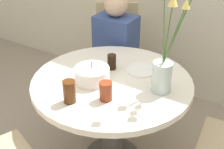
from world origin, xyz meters
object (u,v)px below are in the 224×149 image
Objects in this scene: birthday_cake at (92,75)px; side_plate at (141,70)px; flower_vase at (166,59)px; person_guest at (116,56)px; drink_glass_1 at (112,62)px; drink_glass_2 at (106,91)px; drink_glass_0 at (69,92)px; chair_far_back at (116,47)px.

side_plate is (0.21, 0.29, -0.04)m from birthday_cake.
flower_vase reaches higher than person_guest.
flower_vase is at bearing -10.12° from drink_glass_1.
drink_glass_2 is at bearing -133.15° from flower_vase.
drink_glass_0 is 1.20× the size of drink_glass_2.
drink_glass_2 is at bearing -62.48° from person_guest.
chair_far_back reaches higher than side_plate.
drink_glass_1 reaches higher than side_plate.
flower_vase is at bearing 17.22° from birthday_cake.
drink_glass_1 is 0.91× the size of drink_glass_2.
drink_glass_0 is 0.47m from drink_glass_1.
person_guest reaches higher than drink_glass_0.
drink_glass_2 is (0.17, -0.34, 0.01)m from drink_glass_1.
drink_glass_1 is (-0.42, 0.08, -0.16)m from flower_vase.
drink_glass_0 reaches higher than side_plate.
side_plate is at bearing 87.79° from drink_glass_2.
person_guest reaches higher than chair_far_back.
drink_glass_0 is 1.31× the size of drink_glass_1.
side_plate is 0.58m from drink_glass_0.
drink_glass_0 is at bearing -136.49° from flower_vase.
chair_far_back is 0.80m from side_plate.
drink_glass_0 is (-0.42, -0.40, -0.15)m from flower_vase.
drink_glass_2 reaches higher than side_plate.
drink_glass_1 is 0.10× the size of person_guest.
person_guest is (0.08, -0.14, -0.02)m from chair_far_back.
drink_glass_1 is 0.38m from drink_glass_2.
person_guest is at bearing -90.00° from chair_far_back.
birthday_cake is (0.33, -0.86, 0.22)m from chair_far_back.
drink_glass_0 is at bearing -74.30° from person_guest.
person_guest reaches higher than drink_glass_2.
birthday_cake reaches higher than drink_glass_0.
chair_far_back is at bearing 119.03° from person_guest.
drink_glass_2 is at bearing -91.30° from chair_far_back.
drink_glass_1 is (0.02, 0.21, 0.00)m from birthday_cake.
person_guest reaches higher than side_plate.
drink_glass_1 is at bearing 90.42° from drink_glass_0.
drink_glass_0 is (0.02, -0.26, 0.02)m from birthday_cake.
flower_vase reaches higher than birthday_cake.
birthday_cake is at bearing -70.68° from person_guest.
person_guest reaches higher than birthday_cake.
person_guest is (-0.27, 0.51, -0.25)m from drink_glass_1.
chair_far_back reaches higher than drink_glass_1.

